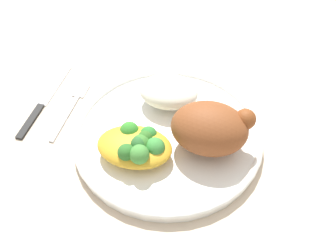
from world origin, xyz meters
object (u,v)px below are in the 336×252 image
at_px(rice_pile, 169,92).
at_px(plate, 168,134).
at_px(fork, 71,107).
at_px(roasted_chicken, 211,128).
at_px(knife, 41,105).
at_px(mac_cheese_with_broccoli, 137,145).

bearing_deg(rice_pile, plate, -78.66).
height_order(plate, fork, plate).
xyz_separation_m(roasted_chicken, fork, (-0.25, 0.05, -0.06)).
distance_m(roasted_chicken, knife, 0.31).
xyz_separation_m(rice_pile, knife, (-0.22, -0.04, -0.04)).
bearing_deg(knife, fork, 7.52).
bearing_deg(roasted_chicken, mac_cheese_with_broccoli, -158.76).
height_order(plate, roasted_chicken, roasted_chicken).
relative_size(plate, fork, 2.12).
bearing_deg(fork, rice_pile, 10.96).
distance_m(plate, rice_pile, 0.07).
bearing_deg(mac_cheese_with_broccoli, rice_pile, 79.66).
bearing_deg(mac_cheese_with_broccoli, roasted_chicken, 21.24).
bearing_deg(mac_cheese_with_broccoli, plate, 57.20).
distance_m(mac_cheese_with_broccoli, fork, 0.17).
height_order(fork, knife, knife).
relative_size(rice_pile, mac_cheese_with_broccoli, 0.88).
height_order(roasted_chicken, mac_cheese_with_broccoli, roasted_chicken).
xyz_separation_m(plate, fork, (-0.18, 0.03, -0.01)).
bearing_deg(fork, plate, -10.18).
height_order(plate, knife, plate).
bearing_deg(fork, knife, -172.48).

